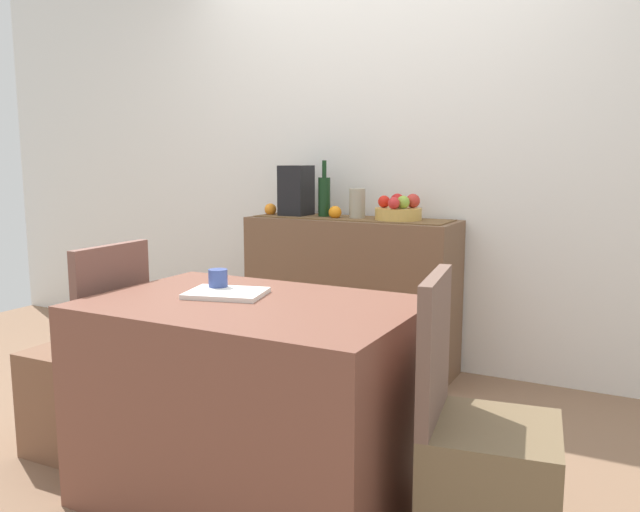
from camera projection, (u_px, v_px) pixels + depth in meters
ground_plane at (284, 428)px, 2.99m from camera, size 6.40×6.40×0.02m
room_wall_rear at (383, 140)px, 3.82m from camera, size 6.40×0.06×2.70m
sideboard_console at (351, 294)px, 3.77m from camera, size 1.23×0.42×0.90m
table_runner at (352, 218)px, 3.70m from camera, size 1.15×0.32×0.01m
fruit_bowl at (398, 214)px, 3.56m from camera, size 0.26×0.26×0.07m
apple_upper at (403, 202)px, 3.50m from camera, size 0.07×0.07×0.07m
apple_right at (397, 201)px, 3.57m from camera, size 0.08×0.08×0.08m
apple_front at (413, 201)px, 3.55m from camera, size 0.08×0.08×0.08m
apple_left at (394, 203)px, 3.47m from camera, size 0.07×0.07×0.07m
apple_center at (384, 202)px, 3.57m from camera, size 0.07×0.07×0.07m
wine_bottle at (324, 196)px, 3.76m from camera, size 0.07×0.07×0.33m
coffee_maker at (296, 191)px, 3.84m from camera, size 0.16×0.18×0.30m
ceramic_vase at (357, 204)px, 3.67m from camera, size 0.09×0.09×0.17m
orange_loose_near_bowl at (335, 212)px, 3.69m from camera, size 0.07×0.07×0.07m
orange_loose_far at (270, 209)px, 3.91m from camera, size 0.07×0.07×0.07m
dining_table at (253, 401)px, 2.32m from camera, size 1.16×0.77×0.74m
open_book at (226, 293)px, 2.36m from camera, size 0.32×0.27×0.02m
coffee_cup at (218, 280)px, 2.43m from camera, size 0.07×0.07×0.09m
chair_near_window at (88, 390)px, 2.72m from camera, size 0.41×0.41×0.90m
chair_by_corner at (484, 481)px, 1.95m from camera, size 0.45×0.45×0.90m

